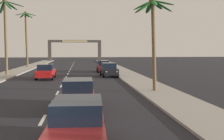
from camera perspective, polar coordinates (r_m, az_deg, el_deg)
sidewalk_right at (r=27.65m, az=5.99°, el=-2.45°), size 3.20×110.00×0.14m
lane_markings at (r=26.24m, az=-9.53°, el=-2.99°), size 4.28×86.26×0.01m
sedan_lead_at_stop_bar at (r=9.19m, az=-7.30°, el=-11.34°), size 2.10×4.51×1.68m
sedan_third_in_queue at (r=15.18m, az=-7.20°, el=-5.09°), size 1.97×4.46×1.68m
sedan_oncoming_far at (r=31.41m, az=-13.79°, el=-0.30°), size 1.95×4.45×1.68m
sedan_parked_nearest_kerb at (r=33.31m, az=-0.66°, el=0.09°), size 2.08×4.50×1.68m
sedan_parked_mid_kerb at (r=39.98m, az=-1.82°, el=0.80°), size 2.01×4.48×1.68m
palm_left_third at (r=37.40m, az=-21.59°, el=9.37°), size 4.72×4.08×9.70m
palm_left_farthest at (r=52.33m, az=-17.68°, el=8.27°), size 3.83×3.80×10.24m
palm_right_second at (r=21.26m, az=8.65°, el=10.32°), size 3.17×3.26×7.31m
town_gateway_arch at (r=79.34m, az=-7.86°, el=4.81°), size 15.26×0.90×6.07m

